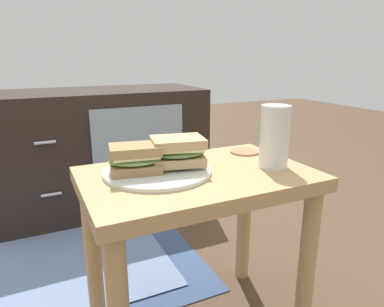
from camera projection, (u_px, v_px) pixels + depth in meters
side_table at (198, 206)px, 0.87m from camera, size 0.56×0.36×0.46m
tv_cabinet at (103, 149)px, 1.70m from camera, size 0.96×0.46×0.58m
area_rug at (17, 267)px, 1.24m from camera, size 1.25×0.87×0.01m
plate at (158, 171)px, 0.84m from camera, size 0.26×0.26×0.01m
sandwich_front at (135, 159)px, 0.81m from camera, size 0.14×0.11×0.07m
sandwich_back at (178, 151)px, 0.85m from camera, size 0.16×0.13×0.07m
beer_glass at (274, 137)px, 0.87m from camera, size 0.07×0.07×0.16m
coaster at (245, 152)px, 1.02m from camera, size 0.08×0.08×0.01m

